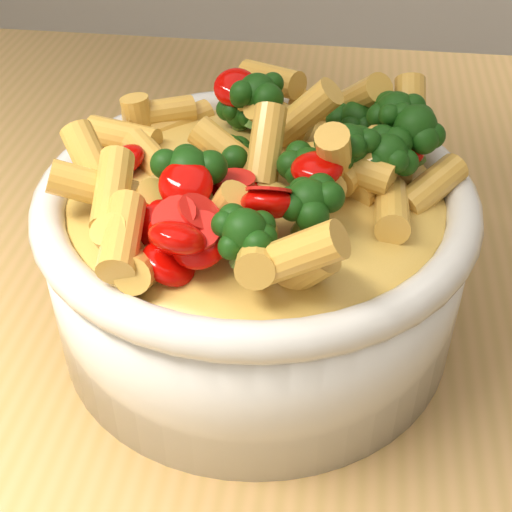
# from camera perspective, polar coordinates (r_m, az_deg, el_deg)

# --- Properties ---
(table) EXTENTS (1.20, 0.80, 0.90)m
(table) POSITION_cam_1_polar(r_m,az_deg,el_deg) (0.60, 7.42, -8.06)
(table) COLOR #AE814A
(table) RESTS_ON ground
(serving_bowl) EXTENTS (0.26, 0.26, 0.11)m
(serving_bowl) POSITION_cam_1_polar(r_m,az_deg,el_deg) (0.44, 0.00, 0.14)
(serving_bowl) COLOR silver
(serving_bowl) RESTS_ON table
(pasta_salad) EXTENTS (0.20, 0.20, 0.05)m
(pasta_salad) POSITION_cam_1_polar(r_m,az_deg,el_deg) (0.40, -0.00, 7.84)
(pasta_salad) COLOR gold
(pasta_salad) RESTS_ON serving_bowl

